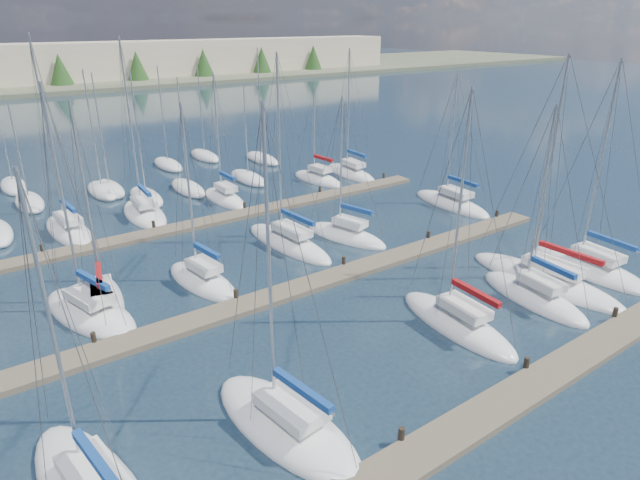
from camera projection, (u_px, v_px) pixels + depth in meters
ground at (105, 154)px, 66.07m from camera, size 400.00×400.00×0.00m
dock_near at (486, 414)px, 22.36m from camera, size 44.00×1.93×1.10m
dock_mid at (301, 287)px, 32.90m from camera, size 44.00×1.93×1.10m
dock_far at (206, 222)px, 43.43m from camera, size 44.00×1.93×1.10m
sailboat_j at (202, 281)px, 33.68m from camera, size 3.28×7.14×11.85m
sailboat_o at (145, 213)px, 45.25m from camera, size 3.42×8.21×15.00m
sailboat_n at (69, 230)px, 41.60m from camera, size 3.19×8.74×15.35m
sailboat_g at (589, 268)px, 35.38m from camera, size 3.68×8.73×14.13m
sailboat_i at (105, 304)px, 30.91m from camera, size 3.69×7.79×12.49m
sailboat_k at (288, 243)px, 39.36m from camera, size 3.24×9.60×14.21m
sailboat_p at (225, 198)px, 49.03m from camera, size 2.32×6.92×12.00m
sailboat_r at (351, 173)px, 57.07m from camera, size 2.95×8.38×13.52m
sailboat_q at (318, 179)px, 54.98m from camera, size 3.01×7.11×10.37m
sailboat_e at (534, 297)px, 31.70m from camera, size 3.30×7.73×12.11m
sailboat_l at (346, 235)px, 40.69m from camera, size 4.06×7.59×11.22m
sailboat_f at (544, 280)px, 33.76m from camera, size 3.36×10.47×14.50m
sailboat_c at (286, 424)px, 21.76m from camera, size 4.19×8.62×13.76m
sailboat_h at (90, 312)px, 30.09m from camera, size 5.05×8.52×13.44m
sailboat_m at (451, 204)px, 47.71m from camera, size 3.24×8.81×12.08m
sailboat_d at (457, 323)px, 28.96m from camera, size 3.08×8.26×13.31m
distant_boats at (104, 189)px, 51.41m from camera, size 36.93×20.75×13.30m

